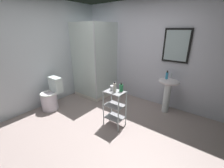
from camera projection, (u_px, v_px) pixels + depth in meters
The scene contains 12 objects.
ground_plane at pixel (98, 132), 2.79m from camera, with size 4.20×4.20×0.02m, color #A4908D.
wall_back at pixel (146, 53), 3.72m from camera, with size 4.20×0.14×2.50m.
wall_left at pixel (38, 56), 3.41m from camera, with size 0.10×4.20×2.50m, color silver.
shower_stall at pixel (96, 80), 4.20m from camera, with size 0.92×0.92×2.00m.
pedestal_sink at pixel (168, 89), 3.28m from camera, with size 0.46×0.37×0.81m.
sink_faucet at pixel (171, 75), 3.27m from camera, with size 0.03×0.03×0.10m, color silver.
toilet at pixel (51, 97), 3.50m from camera, with size 0.37×0.49×0.76m.
storage_cart at pixel (115, 106), 2.84m from camera, with size 0.38×0.28×0.74m.
hand_soap_bottle at pixel (167, 75), 3.18m from camera, with size 0.05×0.05×0.18m.
lotion_bottle_white at pixel (115, 87), 2.68m from camera, with size 0.06×0.06×0.20m.
body_wash_bottle_green at pixel (121, 88), 2.71m from camera, with size 0.07×0.07×0.16m.
rinse_cup at pixel (112, 88), 2.77m from camera, with size 0.08×0.08×0.09m, color silver.
Camera 1 is at (1.62, -1.65, 1.83)m, focal length 23.47 mm.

